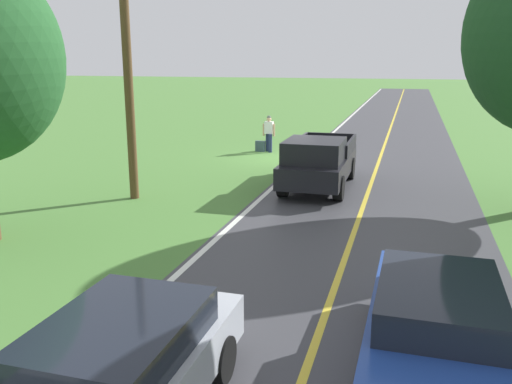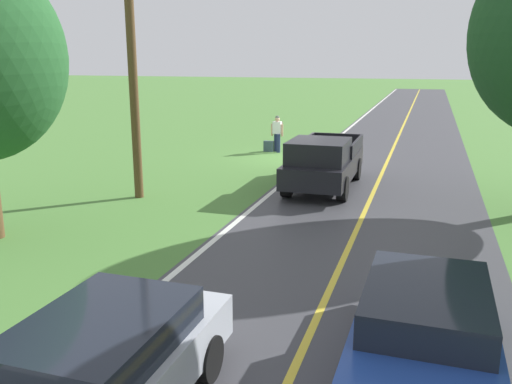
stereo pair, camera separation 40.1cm
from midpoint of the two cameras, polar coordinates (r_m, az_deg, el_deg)
The scene contains 10 objects.
ground_plane at distance 24.62m, azimuth 2.65°, elevation 3.65°, with size 200.00×200.00×0.00m, color #4C7F38.
road_surface at distance 24.02m, azimuth 12.33°, elevation 3.09°, with size 6.87×120.00×0.00m, color #3D3D42.
lane_edge_line at distance 24.43m, azimuth 4.69°, elevation 3.55°, with size 0.16×117.60×0.00m, color silver.
lane_centre_line at distance 24.02m, azimuth 12.33°, elevation 3.09°, with size 0.14×117.60×0.00m, color gold.
hitchhiker_walking at distance 26.01m, azimuth 0.95°, elevation 6.40°, with size 0.62×0.53×1.75m.
suitcase_carried at distance 26.18m, azimuth 0.02°, elevation 4.85°, with size 0.20×0.46×0.52m, color #384C56.
pickup_truck_passing at distance 18.62m, azimuth 5.96°, elevation 3.26°, with size 2.12×5.41×1.82m.
sedan_ahead_same_lane at distance 6.98m, azimuth -16.39°, elevation -18.06°, with size 1.95×4.41×1.41m.
sedan_mid_oncoming at distance 8.22m, azimuth 17.13°, elevation -13.00°, with size 1.98×4.43×1.41m.
utility_pole_roadside at distance 17.40m, azimuth -14.00°, elevation 11.80°, with size 0.28×0.28×7.73m, color brown.
Camera 1 is at (-5.37, 23.64, 4.39)m, focal length 37.95 mm.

